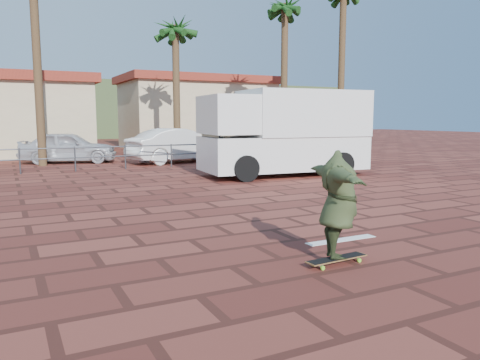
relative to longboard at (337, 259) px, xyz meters
The scene contains 13 objects.
ground 2.27m from the longboard, 83.86° to the left, with size 120.00×120.00×0.00m, color brown.
paint_stripe 1.42m from the longboard, 48.34° to the left, with size 1.40×0.22×0.01m, color white.
guardrail 14.27m from the longboard, 89.02° to the left, with size 24.06×0.06×1.00m.
palm_center 19.21m from the longboard, 78.10° to the left, with size 2.40×2.40×7.75m.
palm_right 20.15m from the longboard, 60.38° to the left, with size 2.40×2.40×9.05m.
building_east 27.63m from the longboard, 72.57° to the left, with size 10.60×6.60×5.00m.
hill_front 52.34m from the longboard, 89.73° to the left, with size 70.00×18.00×6.00m, color #384C28.
longboard is the anchor object (origin of this frame).
skateboarder 0.81m from the longboard, 95.95° to the right, with size 1.94×0.53×1.58m, color #333F22.
campervan 10.90m from the longboard, 61.90° to the left, with size 6.22×3.06×3.13m.
car_silver 18.34m from the longboard, 94.77° to the left, with size 1.77×4.39×1.50m, color silver.
car_white 16.46m from the longboard, 78.57° to the left, with size 1.72×4.95×1.63m, color white.
street_sign 16.48m from the longboard, 60.22° to the left, with size 0.39×0.17×1.96m.
Camera 1 is at (-4.49, -7.53, 2.13)m, focal length 35.00 mm.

